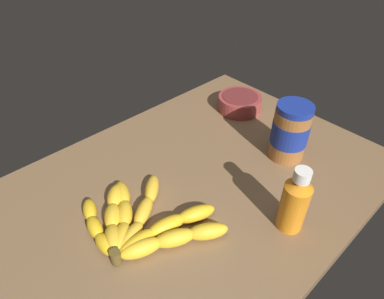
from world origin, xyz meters
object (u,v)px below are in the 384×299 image
at_px(honey_bottle, 295,202).
at_px(banana_bunch, 140,223).
at_px(peanut_butter_jar, 290,132).
at_px(small_bowl, 240,103).

bearing_deg(honey_bottle, banana_bunch, 138.77).
bearing_deg(honey_bottle, peanut_butter_jar, 36.55).
xyz_separation_m(peanut_butter_jar, honey_bottle, (-0.18, -0.13, -0.01)).
height_order(banana_bunch, honey_bottle, honey_bottle).
relative_size(honey_bottle, small_bowl, 1.16).
relative_size(banana_bunch, honey_bottle, 1.83).
bearing_deg(peanut_butter_jar, small_bowl, 70.34).
height_order(banana_bunch, small_bowl, small_bowl).
xyz_separation_m(banana_bunch, small_bowl, (0.49, 0.16, 0.01)).
bearing_deg(banana_bunch, honey_bottle, -41.23).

